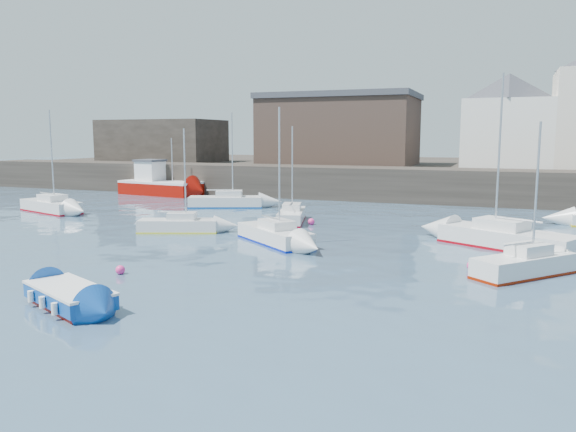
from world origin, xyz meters
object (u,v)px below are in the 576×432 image
(sailboat_f, at_px, (292,215))
(sailboat_h, at_px, (226,201))
(sailboat_b, at_px, (275,234))
(buoy_mid, at_px, (472,270))
(sailboat_c, at_px, (525,264))
(buoy_far, at_px, (311,225))
(fishing_boat, at_px, (158,184))
(sailboat_d, at_px, (506,238))
(blue_dinghy, at_px, (70,296))
(sailboat_e, at_px, (51,206))
(sailboat_a, at_px, (179,225))
(buoy_near, at_px, (120,274))

(sailboat_f, height_order, sailboat_h, sailboat_h)
(sailboat_b, height_order, buoy_mid, sailboat_b)
(sailboat_c, xyz_separation_m, buoy_far, (-12.89, 9.89, -0.49))
(fishing_boat, relative_size, sailboat_b, 1.21)
(sailboat_d, xyz_separation_m, sailboat_h, (-21.78, 10.04, -0.04))
(blue_dinghy, xyz_separation_m, sailboat_f, (0.19, 21.03, 0.04))
(buoy_far, bearing_deg, sailboat_b, -88.20)
(sailboat_d, distance_m, buoy_mid, 6.06)
(sailboat_c, relative_size, sailboat_d, 0.71)
(sailboat_f, relative_size, buoy_far, 14.61)
(blue_dinghy, xyz_separation_m, sailboat_h, (-7.78, 26.65, 0.09))
(sailboat_c, bearing_deg, sailboat_f, 144.11)
(fishing_boat, bearing_deg, buoy_far, -31.96)
(blue_dinghy, bearing_deg, sailboat_f, 89.49)
(sailboat_b, distance_m, sailboat_e, 21.87)
(buoy_far, bearing_deg, fishing_boat, 148.04)
(fishing_boat, bearing_deg, sailboat_a, -52.93)
(fishing_boat, distance_m, sailboat_f, 22.78)
(fishing_boat, height_order, sailboat_a, sailboat_a)
(sailboat_a, distance_m, sailboat_c, 20.01)
(sailboat_b, relative_size, sailboat_h, 0.94)
(buoy_far, bearing_deg, sailboat_f, 158.90)
(sailboat_b, bearing_deg, sailboat_c, -13.24)
(fishing_boat, distance_m, buoy_far, 24.54)
(fishing_boat, bearing_deg, blue_dinghy, -60.40)
(blue_dinghy, height_order, fishing_boat, fishing_boat)
(blue_dinghy, bearing_deg, buoy_near, 107.28)
(sailboat_h, relative_size, buoy_far, 17.47)
(sailboat_d, height_order, sailboat_f, sailboat_d)
(sailboat_c, bearing_deg, buoy_mid, 173.91)
(fishing_boat, xyz_separation_m, buoy_near, (17.54, -28.80, -1.10))
(blue_dinghy, xyz_separation_m, sailboat_b, (2.06, 13.49, 0.06))
(sailboat_e, bearing_deg, sailboat_a, -16.93)
(sailboat_b, height_order, sailboat_f, sailboat_b)
(sailboat_e, distance_m, sailboat_h, 13.65)
(fishing_boat, distance_m, sailboat_h, 13.05)
(sailboat_d, bearing_deg, sailboat_a, -174.15)
(sailboat_e, relative_size, buoy_far, 17.52)
(sailboat_e, distance_m, sailboat_f, 19.40)
(fishing_boat, bearing_deg, buoy_mid, -35.64)
(buoy_mid, distance_m, buoy_far, 14.47)
(sailboat_a, distance_m, sailboat_e, 14.92)
(sailboat_d, relative_size, sailboat_h, 1.16)
(sailboat_a, relative_size, buoy_mid, 14.23)
(sailboat_a, distance_m, buoy_mid, 17.89)
(sailboat_b, height_order, buoy_far, sailboat_b)
(fishing_boat, bearing_deg, sailboat_c, -34.16)
(blue_dinghy, height_order, buoy_mid, blue_dinghy)
(blue_dinghy, bearing_deg, sailboat_a, 108.24)
(sailboat_d, distance_m, buoy_far, 12.75)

